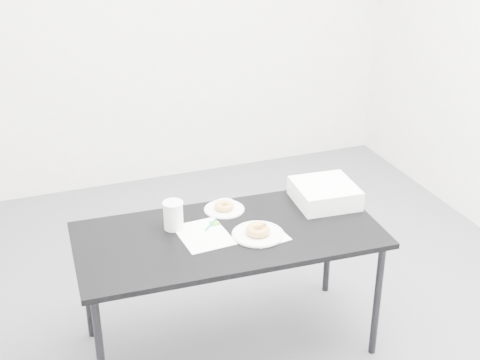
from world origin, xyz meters
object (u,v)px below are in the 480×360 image
object	(u,v)px
coffee_cup	(173,215)
bakery_box	(325,193)
plate_far	(224,209)
table	(229,242)
plate_near	(258,234)
pen	(211,224)
donut_near	(258,230)
scorecard	(204,235)
donut_far	(224,206)

from	to	relation	value
coffee_cup	bakery_box	distance (m)	0.82
plate_far	table	bearing A→B (deg)	-104.16
plate_near	coffee_cup	bearing A→B (deg)	149.66
pen	donut_near	bearing A→B (deg)	-90.41
coffee_cup	pen	bearing A→B (deg)	-12.59
pen	plate_near	bearing A→B (deg)	-90.41
plate_far	bakery_box	xyz separation A→B (m)	(0.53, -0.10, 0.05)
table	plate_near	xyz separation A→B (m)	(0.12, -0.07, 0.06)
scorecard	plate_far	xyz separation A→B (m)	(0.18, 0.21, 0.00)
plate_near	donut_far	size ratio (longest dim) A/B	2.58
donut_near	table	bearing A→B (deg)	149.48
bakery_box	pen	bearing A→B (deg)	-173.16
scorecard	pen	distance (m)	0.10
donut_near	plate_far	distance (m)	0.31
table	pen	distance (m)	0.13
table	plate_far	bearing A→B (deg)	78.58
donut_far	coffee_cup	distance (m)	0.31
table	scorecard	bearing A→B (deg)	172.82
scorecard	plate_near	distance (m)	0.26
plate_near	donut_near	bearing A→B (deg)	0.00
plate_far	donut_far	bearing A→B (deg)	0.00
donut_near	plate_far	bearing A→B (deg)	102.32
bakery_box	plate_far	bearing A→B (deg)	173.09
plate_far	coffee_cup	size ratio (longest dim) A/B	1.45
donut_near	donut_far	xyz separation A→B (m)	(-0.07, 0.30, -0.01)
donut_far	coffee_cup	size ratio (longest dim) A/B	0.68
table	donut_near	size ratio (longest dim) A/B	12.77
scorecard	plate_near	size ratio (longest dim) A/B	1.15
scorecard	coffee_cup	xyz separation A→B (m)	(-0.12, 0.12, 0.07)
pen	bakery_box	xyz separation A→B (m)	(0.64, 0.03, 0.04)
table	coffee_cup	distance (m)	0.30
scorecard	pen	world-z (taller)	pen
scorecard	donut_far	world-z (taller)	donut_far
scorecard	plate_far	bearing A→B (deg)	45.52
pen	plate_near	size ratio (longest dim) A/B	0.54
plate_near	plate_far	world-z (taller)	plate_near
donut_far	plate_far	bearing A→B (deg)	180.00
coffee_cup	bakery_box	bearing A→B (deg)	-0.82
pen	bakery_box	world-z (taller)	bakery_box
plate_far	coffee_cup	world-z (taller)	coffee_cup
donut_far	bakery_box	distance (m)	0.54
table	scorecard	distance (m)	0.13
scorecard	donut_near	distance (m)	0.26
donut_near	donut_far	bearing A→B (deg)	102.32
donut_far	plate_near	bearing A→B (deg)	-77.68
plate_near	donut_near	world-z (taller)	donut_near
plate_far	donut_far	distance (m)	0.02
table	plate_far	distance (m)	0.24
pen	bakery_box	distance (m)	0.64
table	coffee_cup	bearing A→B (deg)	152.49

